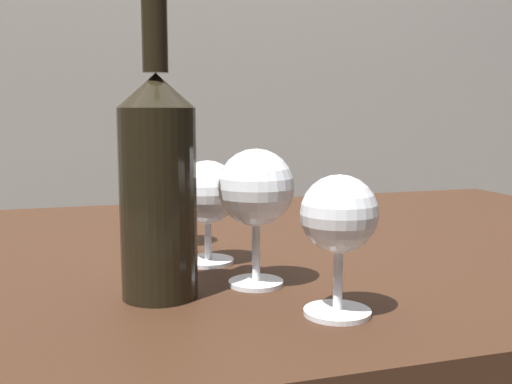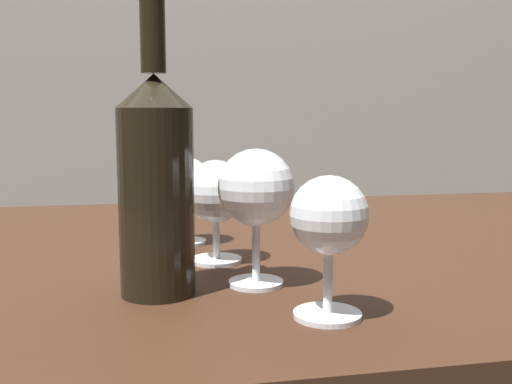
% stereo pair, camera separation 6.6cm
% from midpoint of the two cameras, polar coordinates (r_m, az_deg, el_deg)
% --- Properties ---
extents(dining_table, '(1.47, 0.88, 0.73)m').
position_cam_midpoint_polar(dining_table, '(0.90, 2.45, -10.14)').
color(dining_table, '#382114').
rests_on(dining_table, ground_plane).
extents(wine_glass_amber, '(0.07, 0.07, 0.14)m').
position_cam_midpoint_polar(wine_glass_amber, '(0.56, 10.39, -2.73)').
color(wine_glass_amber, white).
rests_on(wine_glass_amber, dining_table).
extents(wine_glass_port, '(0.09, 0.09, 0.15)m').
position_cam_midpoint_polar(wine_glass_port, '(0.66, 2.86, 0.07)').
color(wine_glass_port, white).
rests_on(wine_glass_port, dining_table).
extents(wine_glass_merlot, '(0.08, 0.08, 0.13)m').
position_cam_midpoint_polar(wine_glass_merlot, '(0.76, -1.40, -0.28)').
color(wine_glass_merlot, white).
rests_on(wine_glass_merlot, dining_table).
extents(wine_glass_pinot, '(0.08, 0.08, 0.13)m').
position_cam_midpoint_polar(wine_glass_pinot, '(0.87, -4.64, 0.59)').
color(wine_glass_pinot, white).
rests_on(wine_glass_pinot, dining_table).
extents(wine_bottle, '(0.08, 0.08, 0.33)m').
position_cam_midpoint_polar(wine_bottle, '(0.63, -6.58, 1.17)').
color(wine_bottle, black).
rests_on(wine_bottle, dining_table).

